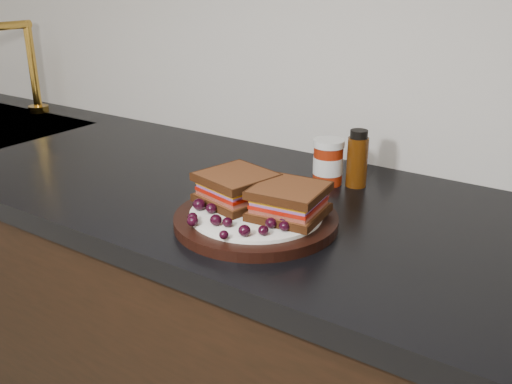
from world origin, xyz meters
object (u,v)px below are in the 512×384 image
sandwich_left (236,188)px  condiment_jar (328,162)px  plate (256,220)px  oil_bottle (357,158)px

sandwich_left → condiment_jar: bearing=88.7°
plate → oil_bottle: 0.28m
plate → oil_bottle: bearing=77.3°
sandwich_left → oil_bottle: oil_bottle is taller
sandwich_left → condiment_jar: (0.06, 0.23, -0.00)m
oil_bottle → sandwich_left: bearing=-114.6°
sandwich_left → oil_bottle: (0.12, 0.25, 0.01)m
condiment_jar → oil_bottle: size_ratio=0.80×
condiment_jar → oil_bottle: oil_bottle is taller
plate → sandwich_left: (-0.05, 0.02, 0.04)m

